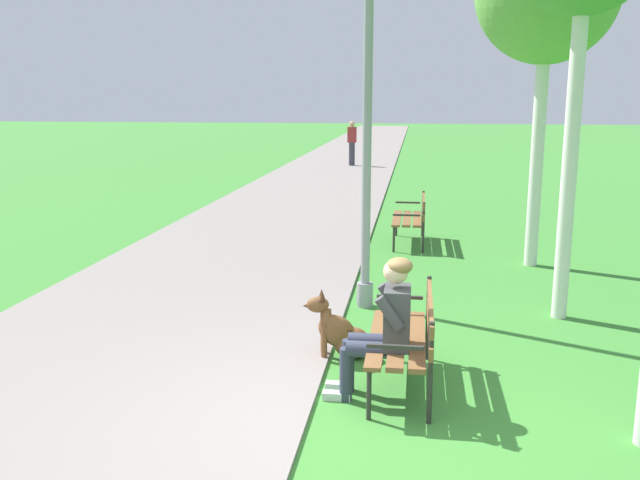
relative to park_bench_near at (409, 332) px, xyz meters
The scene contains 8 objects.
ground_plane 1.09m from the park_bench_near, 116.09° to the right, with size 120.00×120.00×0.00m, color #3D8433.
paved_path 23.31m from the park_bench_near, 96.90° to the left, with size 4.04×60.00×0.04m, color gray.
park_bench_near is the anchor object (origin of this frame).
park_bench_mid 6.13m from the park_bench_near, 90.16° to the left, with size 0.55×1.50×0.85m.
person_seated_on_near_bench 0.37m from the park_bench_near, 128.66° to the right, with size 0.74×0.49×1.25m.
dog_brown 0.93m from the park_bench_near, 137.80° to the left, with size 0.83×0.35×0.71m.
lamp_post_near 3.02m from the park_bench_near, 103.42° to the left, with size 0.24×0.24×4.48m.
pedestrian_distant 19.58m from the park_bench_near, 96.89° to the left, with size 0.32×0.22×1.65m.
Camera 1 is at (0.45, -4.99, 2.57)m, focal length 38.72 mm.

